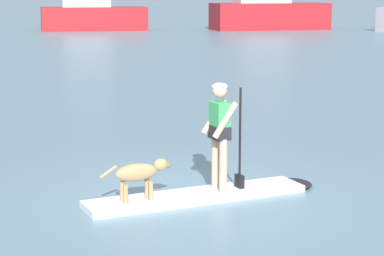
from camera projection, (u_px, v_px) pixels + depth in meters
The scene contains 6 objects.
ground_plane at pixel (196, 199), 10.89m from camera, with size 400.00×400.00×0.00m, color slate.
paddleboard at pixel (210, 194), 10.97m from camera, with size 3.70×1.93×0.10m.
person_paddler at pixel (220, 129), 10.85m from camera, with size 0.68×0.59×1.64m.
dog at pixel (139, 173), 10.43m from camera, with size 1.05×0.47×0.58m.
moored_boat_far_port at pixel (92, 11), 56.09m from camera, with size 8.40×4.14×4.57m.
moored_boat_far_starboard at pixel (268, 11), 57.36m from camera, with size 9.58×4.93×12.05m.
Camera 1 is at (-0.75, -10.47, 3.09)m, focal length 67.90 mm.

